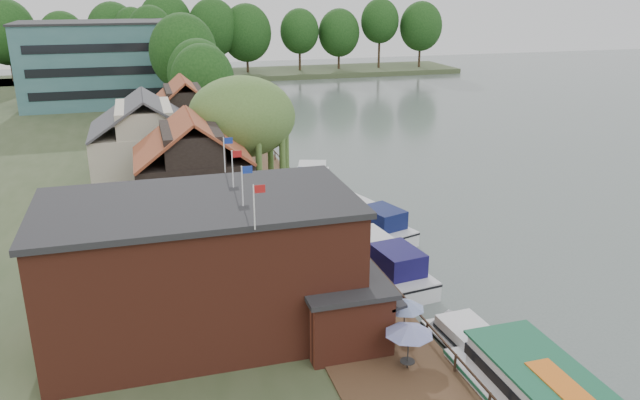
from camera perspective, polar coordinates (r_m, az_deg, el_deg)
ground at (r=39.55m, az=13.49°, el=-8.77°), size 260.00×260.00×0.00m
land_bank at (r=68.42m, az=-25.54°, el=2.20°), size 50.00×140.00×1.00m
quay_deck at (r=44.73m, az=-1.75°, el=-3.40°), size 6.00×50.00×0.10m
quay_rail at (r=45.70m, az=1.37°, el=-2.29°), size 0.20×49.00×1.00m
pub at (r=32.30m, az=-7.23°, el=-5.71°), size 20.00×11.00×7.30m
hotel_block at (r=100.75m, az=-18.68°, el=11.77°), size 25.40×12.40×12.30m
cottage_a at (r=46.02m, az=-11.54°, el=2.41°), size 8.60×7.60×8.50m
cottage_b at (r=55.58m, az=-15.59°, el=4.93°), size 9.60×8.60×8.50m
cottage_c at (r=64.51m, az=-12.22°, el=7.07°), size 7.60×7.60×8.50m
willow at (r=51.08m, az=-7.09°, el=5.40°), size 8.60×8.60×10.43m
umbrella_0 at (r=29.89m, az=8.08°, el=-13.07°), size 2.29×2.29×2.38m
umbrella_1 at (r=31.96m, az=7.71°, el=-10.79°), size 1.98×1.98×2.38m
umbrella_2 at (r=34.50m, az=3.58°, el=-8.27°), size 2.09×2.09×2.38m
umbrella_3 at (r=38.22m, az=2.33°, el=-5.42°), size 2.08×2.08×2.38m
umbrella_4 at (r=40.69m, az=0.68°, el=-3.84°), size 2.10×2.10×2.38m
umbrella_5 at (r=42.55m, az=-0.15°, el=-2.79°), size 2.15×2.15×2.38m
cruiser_0 at (r=32.38m, az=14.57°, el=-13.32°), size 3.45×9.28×2.18m
cruiser_1 at (r=41.10m, az=5.60°, el=-5.15°), size 4.90×11.17×2.66m
cruiser_2 at (r=48.15m, az=4.32°, el=-1.54°), size 6.15×10.71×2.48m
cruiser_3 at (r=56.89m, az=-0.77°, el=1.87°), size 6.63×11.47×2.69m
bank_tree_0 at (r=74.86m, az=-10.62°, el=9.74°), size 7.36×7.36×10.98m
bank_tree_1 at (r=80.03m, az=-11.01°, el=10.36°), size 7.54×7.54×11.14m
bank_tree_2 at (r=87.43m, az=-12.31°, el=11.88°), size 8.90×8.90×13.88m
bank_tree_3 at (r=110.33m, az=-15.10°, el=13.16°), size 7.34×7.34×14.26m
bank_tree_4 at (r=115.07m, az=-14.33°, el=12.65°), size 7.15×7.15×11.15m
bank_tree_5 at (r=125.53m, az=-16.66°, el=13.49°), size 6.54×6.54×13.56m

